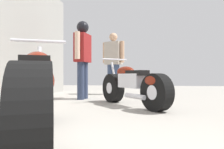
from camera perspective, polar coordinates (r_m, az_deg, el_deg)
ground_plane at (r=3.61m, az=6.92°, el=-9.02°), size 16.13×16.13×0.00m
motorcycle_maroon_cruiser at (r=2.03m, az=-19.16°, el=-4.43°), size 1.08×2.00×0.98m
motorcycle_black_naked at (r=3.90m, az=5.46°, el=-2.83°), size 1.30×1.63×0.89m
mechanic_in_blue at (r=6.35m, az=0.35°, el=3.93°), size 0.70×0.43×1.79m
mechanic_with_helmet at (r=5.13m, az=-7.67°, el=5.75°), size 0.32×0.72×1.81m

